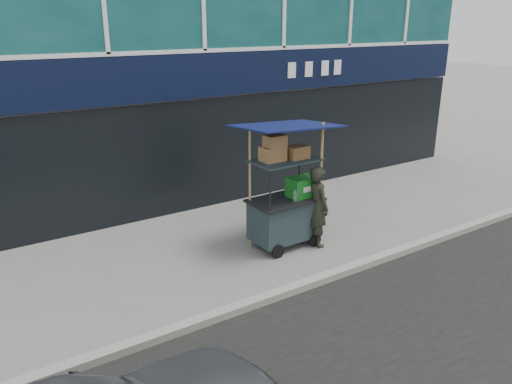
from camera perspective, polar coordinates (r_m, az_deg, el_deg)
ground at (r=8.45m, az=7.40°, el=-9.36°), size 80.00×80.00×0.00m
curb at (r=8.29m, az=8.33°, el=-9.52°), size 80.00×0.18×0.12m
vendor_cart at (r=9.13m, az=3.45°, el=-1.28°), size 1.77×1.27×2.36m
vendor_man at (r=9.21m, az=7.00°, el=-1.65°), size 0.39×0.57×1.52m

